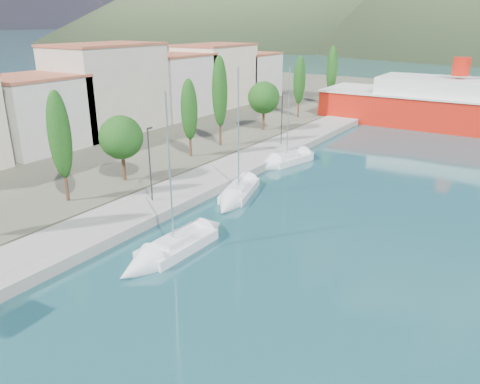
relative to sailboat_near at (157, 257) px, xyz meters
The scene contains 9 objects.
ground 111.99m from the sailboat_near, 88.71° to the left, with size 1400.00×1400.00×0.00m, color #1E4D53.
quay 19.10m from the sailboat_near, 109.84° to the left, with size 5.00×88.00×0.80m, color gray.
land_strip 52.54m from the sailboat_near, 147.84° to the left, with size 70.00×148.00×0.70m, color #565644.
town_buildings 41.60m from the sailboat_near, 135.60° to the left, with size 9.20×69.20×11.30m.
tree_row 27.14m from the sailboat_near, 118.01° to the left, with size 4.25×65.27×10.43m.
lamp_posts 10.03m from the sailboat_near, 134.22° to the left, with size 0.15×44.40×6.06m.
sailboat_near is the anchor object (origin of this frame).
sailboat_mid 11.64m from the sailboat_near, 99.00° to the left, with size 4.54×8.64×12.04m.
sailboat_far 23.30m from the sailboat_near, 99.46° to the left, with size 4.19×8.00×11.23m.
Camera 1 is at (16.80, -11.61, 14.80)m, focal length 35.00 mm.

